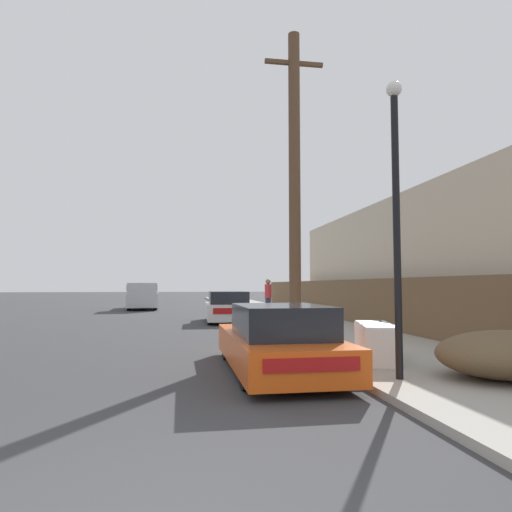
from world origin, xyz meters
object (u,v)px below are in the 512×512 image
(brush_pile, at_px, (508,354))
(pickup_truck, at_px, (143,296))
(utility_pole, at_px, (295,179))
(street_lamp, at_px, (396,204))
(discarded_fridge, at_px, (376,342))
(car_parked_mid, at_px, (228,308))
(pedestrian, at_px, (268,296))
(parked_sports_car_red, at_px, (278,341))

(brush_pile, bearing_deg, pickup_truck, 107.53)
(utility_pole, bearing_deg, street_lamp, -88.40)
(brush_pile, bearing_deg, discarded_fridge, 124.23)
(car_parked_mid, xyz_separation_m, brush_pile, (3.21, -13.44, -0.13))
(discarded_fridge, height_order, street_lamp, street_lamp)
(discarded_fridge, bearing_deg, street_lamp, -87.26)
(street_lamp, bearing_deg, discarded_fridge, 77.70)
(utility_pole, bearing_deg, car_parked_mid, 100.41)
(utility_pole, distance_m, brush_pile, 7.94)
(discarded_fridge, relative_size, brush_pile, 0.82)
(street_lamp, bearing_deg, pedestrian, 87.03)
(brush_pile, bearing_deg, street_lamp, 171.45)
(pickup_truck, distance_m, utility_pole, 19.68)
(pickup_truck, height_order, utility_pole, utility_pole)
(discarded_fridge, relative_size, car_parked_mid, 0.46)
(street_lamp, bearing_deg, brush_pile, -8.55)
(discarded_fridge, xyz_separation_m, pedestrian, (0.43, 13.92, 0.57))
(utility_pole, relative_size, street_lamp, 1.87)
(utility_pole, bearing_deg, pedestrian, 84.10)
(discarded_fridge, distance_m, utility_pole, 6.17)
(street_lamp, bearing_deg, utility_pole, 91.60)
(parked_sports_car_red, xyz_separation_m, pickup_truck, (-4.39, 23.03, 0.31))
(discarded_fridge, distance_m, pedestrian, 13.94)
(brush_pile, height_order, pedestrian, pedestrian)
(parked_sports_car_red, relative_size, street_lamp, 0.97)
(parked_sports_car_red, height_order, utility_pole, utility_pole)
(parked_sports_car_red, xyz_separation_m, utility_pole, (1.51, 4.67, 4.21))
(discarded_fridge, bearing_deg, parked_sports_car_red, -157.56)
(discarded_fridge, bearing_deg, brush_pile, -40.73)
(parked_sports_car_red, xyz_separation_m, pedestrian, (2.50, 14.19, 0.49))
(parked_sports_car_red, relative_size, car_parked_mid, 1.15)
(parked_sports_car_red, relative_size, utility_pole, 0.52)
(utility_pole, xyz_separation_m, street_lamp, (0.17, -6.14, -1.83))
(pickup_truck, height_order, street_lamp, street_lamp)
(discarded_fridge, height_order, car_parked_mid, car_parked_mid)
(parked_sports_car_red, relative_size, pedestrian, 2.61)
(car_parked_mid, bearing_deg, utility_pole, -78.28)
(car_parked_mid, xyz_separation_m, pickup_truck, (-4.61, 11.32, 0.25))
(discarded_fridge, bearing_deg, car_parked_mid, 114.21)
(discarded_fridge, relative_size, street_lamp, 0.39)
(brush_pile, relative_size, pedestrian, 1.28)
(parked_sports_car_red, bearing_deg, pedestrian, 79.63)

